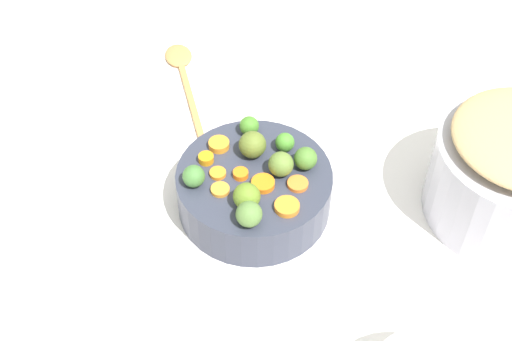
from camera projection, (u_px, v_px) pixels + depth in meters
The scene contains 20 objects.
tabletop at pixel (246, 228), 1.15m from camera, with size 2.40×2.40×0.02m, color white.
serving_bowl_carrots at pixel (256, 191), 1.13m from camera, with size 0.25×0.25×0.08m, color #313545.
metal_pot at pixel (512, 180), 1.10m from camera, with size 0.25×0.25×0.14m, color #B1AFBE.
carrot_slice_0 at pixel (298, 184), 1.09m from camera, with size 0.03×0.03×0.01m, color orange.
carrot_slice_1 at pixel (263, 184), 1.09m from camera, with size 0.04×0.04×0.01m, color orange.
carrot_slice_2 at pixel (206, 158), 1.12m from camera, with size 0.02×0.02×0.01m, color orange.
carrot_slice_3 at pixel (219, 144), 1.14m from camera, with size 0.03×0.03×0.01m, color orange.
carrot_slice_4 at pixel (220, 190), 1.08m from camera, with size 0.03×0.03×0.01m, color orange.
carrot_slice_5 at pixel (218, 173), 1.10m from camera, with size 0.03×0.03×0.01m, color orange.
carrot_slice_6 at pixel (241, 174), 1.10m from camera, with size 0.02×0.02×0.01m, color orange.
carrot_slice_7 at pixel (287, 207), 1.06m from camera, with size 0.04×0.04×0.01m, color orange.
brussels_sprout_0 at pixel (252, 145), 1.12m from camera, with size 0.04×0.04×0.04m, color #5B6C28.
brussels_sprout_1 at pixel (249, 126), 1.16m from camera, with size 0.03×0.03×0.03m, color #437E27.
brussels_sprout_2 at pixel (285, 142), 1.13m from camera, with size 0.03×0.03×0.03m, color #46872B.
brussels_sprout_3 at pixel (306, 158), 1.11m from camera, with size 0.04×0.04×0.04m, color #48742C.
brussels_sprout_4 at pixel (194, 176), 1.08m from camera, with size 0.03×0.03×0.03m, color #437436.
brussels_sprout_5 at pixel (281, 164), 1.10m from camera, with size 0.04×0.04×0.04m, color #5B7631.
brussels_sprout_6 at pixel (249, 214), 1.03m from camera, with size 0.04×0.04×0.04m, color #527537.
brussels_sprout_7 at pixel (247, 196), 1.05m from camera, with size 0.04×0.04×0.04m, color #5B7A24.
wooden_spoon at pixel (183, 72), 1.39m from camera, with size 0.20×0.28×0.01m.
Camera 1 is at (-0.26, 0.66, 0.91)m, focal length 50.00 mm.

